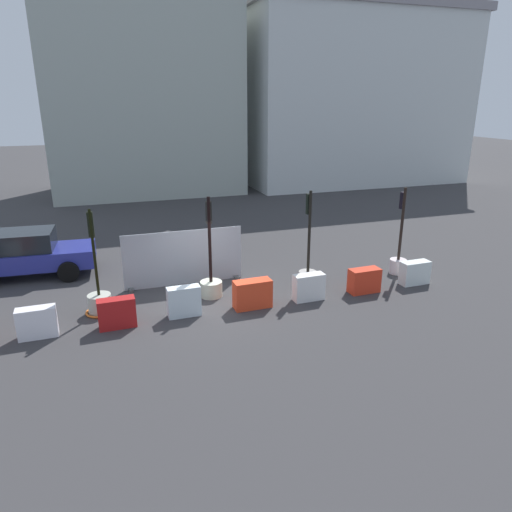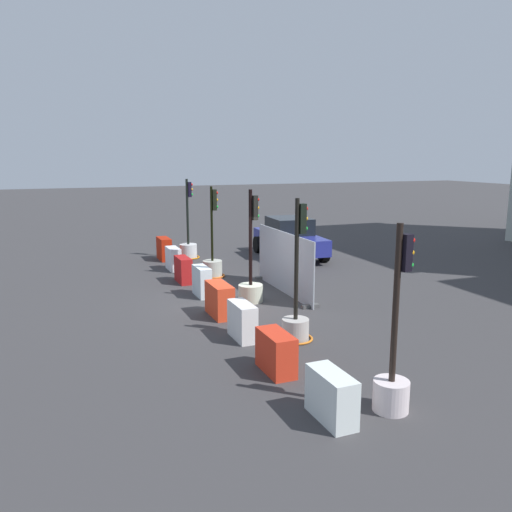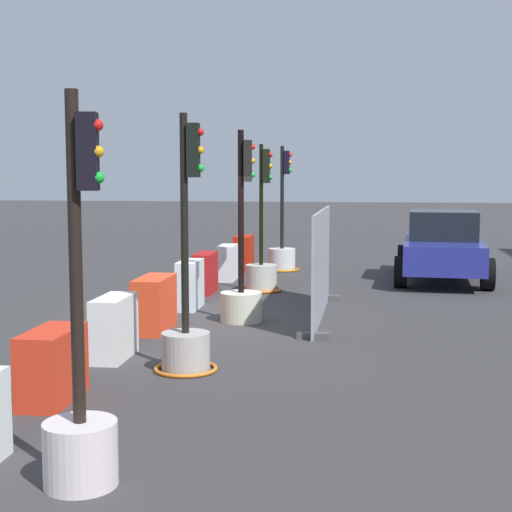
{
  "view_description": "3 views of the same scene",
  "coord_description": "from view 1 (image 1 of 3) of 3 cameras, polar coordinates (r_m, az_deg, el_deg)",
  "views": [
    {
      "loc": [
        -3.03,
        -13.45,
        6.08
      ],
      "look_at": [
        1.54,
        0.13,
        1.29
      ],
      "focal_mm": 32.86,
      "sensor_mm": 36.0,
      "label": 1
    },
    {
      "loc": [
        13.72,
        -4.71,
        4.19
      ],
      "look_at": [
        1.02,
        0.15,
        1.55
      ],
      "focal_mm": 36.01,
      "sensor_mm": 36.0,
      "label": 2
    },
    {
      "loc": [
        12.67,
        2.55,
        2.51
      ],
      "look_at": [
        1.14,
        0.77,
        1.26
      ],
      "focal_mm": 52.66,
      "sensor_mm": 36.0,
      "label": 3
    }
  ],
  "objects": [
    {
      "name": "car_blue_estate",
      "position": [
        18.64,
        -26.02,
        0.2
      ],
      "size": [
        4.61,
        2.36,
        1.68
      ],
      "color": "navy",
      "rests_on": "ground_plane"
    },
    {
      "name": "construction_barrier_2",
      "position": [
        13.7,
        -16.58,
        -6.68
      ],
      "size": [
        1.03,
        0.41,
        0.86
      ],
      "color": "#B11919",
      "rests_on": "ground_plane"
    },
    {
      "name": "construction_barrier_6",
      "position": [
        15.89,
        13.04,
        -2.93
      ],
      "size": [
        1.04,
        0.49,
        0.81
      ],
      "color": "red",
      "rests_on": "ground_plane"
    },
    {
      "name": "traffic_light_2",
      "position": [
        15.19,
        -5.51,
        -2.92
      ],
      "size": [
        0.72,
        0.72,
        3.28
      ],
      "color": "beige",
      "rests_on": "ground_plane"
    },
    {
      "name": "ground_plane",
      "position": [
        15.07,
        -5.42,
        -5.4
      ],
      "size": [
        120.0,
        120.0,
        0.0
      ],
      "primitive_type": "plane",
      "color": "#383638"
    },
    {
      "name": "construction_barrier_4",
      "position": [
        14.35,
        -0.43,
        -4.65
      ],
      "size": [
        1.17,
        0.5,
        0.88
      ],
      "color": "#EA4020",
      "rests_on": "ground_plane"
    },
    {
      "name": "building_main_facade",
      "position": [
        33.47,
        -13.67,
        19.77
      ],
      "size": [
        12.61,
        7.42,
        14.19
      ],
      "color": "#A6B0A6",
      "rests_on": "ground_plane"
    },
    {
      "name": "traffic_light_3",
      "position": [
        16.1,
        6.33,
        -1.72
      ],
      "size": [
        0.83,
        0.83,
        3.29
      ],
      "color": "#B2ACA6",
      "rests_on": "ground_plane"
    },
    {
      "name": "construction_barrier_1",
      "position": [
        13.93,
        -25.1,
        -7.35
      ],
      "size": [
        1.01,
        0.42,
        0.85
      ],
      "color": "white",
      "rests_on": "ground_plane"
    },
    {
      "name": "site_fence_panel",
      "position": [
        16.18,
        -8.78,
        -0.36
      ],
      "size": [
        4.08,
        0.5,
        1.91
      ],
      "color": "#9AA0A9",
      "rests_on": "ground_plane"
    },
    {
      "name": "traffic_light_1",
      "position": [
        14.75,
        -18.54,
        -4.9
      ],
      "size": [
        0.89,
        0.89,
        3.18
      ],
      "color": "#B5B8AA",
      "rests_on": "ground_plane"
    },
    {
      "name": "construction_barrier_5",
      "position": [
        14.98,
        6.43,
        -3.79
      ],
      "size": [
        1.01,
        0.42,
        0.86
      ],
      "color": "white",
      "rests_on": "ground_plane"
    },
    {
      "name": "traffic_light_4",
      "position": [
        17.89,
        16.95,
        -0.1
      ],
      "size": [
        0.6,
        0.6,
        3.17
      ],
      "color": "silver",
      "rests_on": "ground_plane"
    },
    {
      "name": "construction_barrier_7",
      "position": [
        17.08,
        18.76,
        -1.94
      ],
      "size": [
        1.03,
        0.45,
        0.81
      ],
      "color": "silver",
      "rests_on": "ground_plane"
    },
    {
      "name": "building_corner_block",
      "position": [
        38.18,
        11.33,
        18.45
      ],
      "size": [
        17.01,
        9.06,
        12.5
      ],
      "color": "silver",
      "rests_on": "ground_plane"
    },
    {
      "name": "construction_barrier_3",
      "position": [
        13.96,
        -8.76,
        -5.49
      ],
      "size": [
        0.97,
        0.38,
        0.91
      ],
      "color": "silver",
      "rests_on": "ground_plane"
    }
  ]
}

